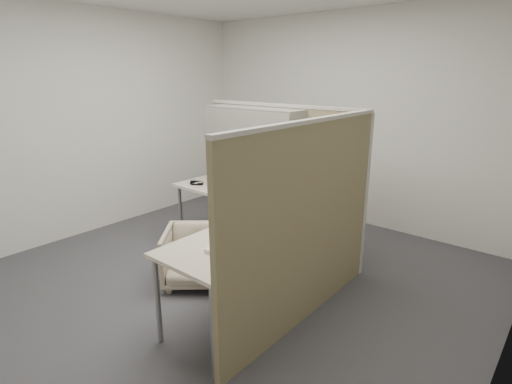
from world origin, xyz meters
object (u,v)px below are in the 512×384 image
Objects in this scene: office_chair at (195,253)px; monitor_left at (287,169)px; keyboard at (271,201)px; desk at (250,212)px.

office_chair is 1.25m from monitor_left.
office_chair is at bearing -115.18° from keyboard.
monitor_left is at bearing 88.08° from desk.
desk is 3.37× the size of office_chair.
desk reaches higher than office_chair.
keyboard reaches higher than office_chair.
monitor_left reaches higher than desk.
monitor_left is (0.02, 0.57, 0.32)m from desk.
monitor_left is at bearing 28.49° from office_chair.
monitor_left reaches higher than keyboard.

